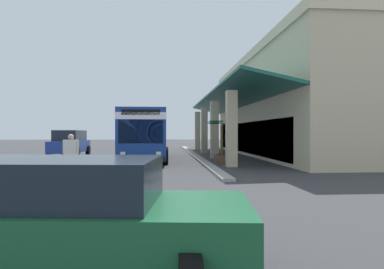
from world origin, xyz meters
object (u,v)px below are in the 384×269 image
object	(u,v)px
potted_palm	(221,151)
parked_suv_blue	(70,143)
parked_sedan_green	(67,217)
pedestrian	(71,153)
transit_bus	(145,132)

from	to	relation	value
potted_palm	parked_suv_blue	bearing A→B (deg)	-122.59
parked_sedan_green	pedestrian	distance (m)	10.24
pedestrian	potted_palm	world-z (taller)	potted_palm
transit_bus	potted_palm	size ratio (longest dim) A/B	4.41
parked_sedan_green	parked_suv_blue	world-z (taller)	parked_suv_blue
transit_bus	parked_suv_blue	xyz separation A→B (m)	(-3.64, -5.89, -0.84)
parked_suv_blue	potted_palm	xyz separation A→B (m)	(6.71, 10.49, -0.29)
potted_palm	transit_bus	bearing A→B (deg)	-123.71
transit_bus	parked_suv_blue	world-z (taller)	transit_bus
pedestrian	potted_palm	xyz separation A→B (m)	(-5.54, 7.15, -0.26)
transit_bus	pedestrian	world-z (taller)	transit_bus
pedestrian	potted_palm	distance (m)	9.05
pedestrian	parked_sedan_green	bearing A→B (deg)	14.71
parked_suv_blue	pedestrian	world-z (taller)	parked_suv_blue
parked_sedan_green	transit_bus	bearing A→B (deg)	-179.84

